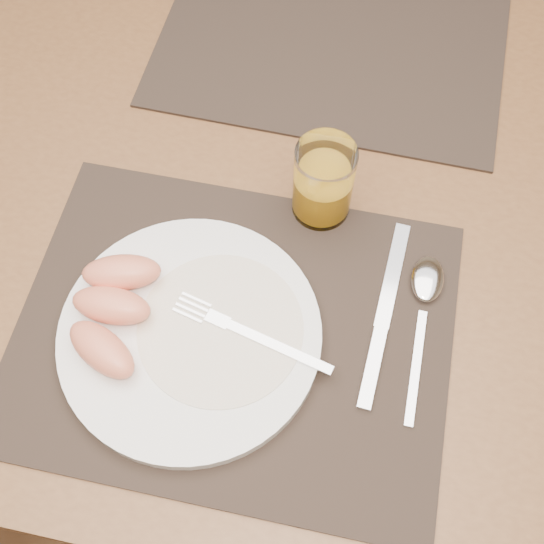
{
  "coord_description": "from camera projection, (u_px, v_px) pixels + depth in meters",
  "views": [
    {
      "loc": [
        0.09,
        -0.48,
        1.41
      ],
      "look_at": [
        0.02,
        -0.15,
        0.77
      ],
      "focal_mm": 45.0,
      "sensor_mm": 36.0,
      "label": 1
    }
  ],
  "objects": [
    {
      "name": "ground",
      "position": [
        278.0,
        373.0,
        1.48
      ],
      "size": [
        5.0,
        5.0,
        0.0
      ],
      "primitive_type": "plane",
      "color": "brown",
      "rests_on": "ground"
    },
    {
      "name": "table",
      "position": [
        283.0,
        205.0,
        0.88
      ],
      "size": [
        1.4,
        0.9,
        0.75
      ],
      "color": "brown",
      "rests_on": "ground"
    },
    {
      "name": "placemat_near",
      "position": [
        234.0,
        332.0,
        0.71
      ],
      "size": [
        0.45,
        0.35,
        0.0
      ],
      "primitive_type": "cube",
      "rotation": [
        0.0,
        0.0,
        -0.0
      ],
      "color": "#2E241D",
      "rests_on": "table"
    },
    {
      "name": "placemat_far",
      "position": [
        333.0,
        36.0,
        0.91
      ],
      "size": [
        0.46,
        0.36,
        0.0
      ],
      "primitive_type": "cube",
      "rotation": [
        0.0,
        0.0,
        -0.02
      ],
      "color": "#2E241D",
      "rests_on": "table"
    },
    {
      "name": "plate",
      "position": [
        190.0,
        335.0,
        0.7
      ],
      "size": [
        0.27,
        0.27,
        0.02
      ],
      "primitive_type": "cylinder",
      "color": "white",
      "rests_on": "placemat_near"
    },
    {
      "name": "plate_dressing",
      "position": [
        220.0,
        328.0,
        0.69
      ],
      "size": [
        0.17,
        0.17,
        0.0
      ],
      "color": "white",
      "rests_on": "plate"
    },
    {
      "name": "fork",
      "position": [
        239.0,
        329.0,
        0.69
      ],
      "size": [
        0.17,
        0.06,
        0.0
      ],
      "color": "silver",
      "rests_on": "plate"
    },
    {
      "name": "knife",
      "position": [
        381.0,
        327.0,
        0.71
      ],
      "size": [
        0.03,
        0.22,
        0.01
      ],
      "color": "silver",
      "rests_on": "placemat_near"
    },
    {
      "name": "spoon",
      "position": [
        426.0,
        291.0,
        0.72
      ],
      "size": [
        0.04,
        0.19,
        0.01
      ],
      "color": "silver",
      "rests_on": "placemat_near"
    },
    {
      "name": "juice_glass",
      "position": [
        323.0,
        184.0,
        0.74
      ],
      "size": [
        0.07,
        0.07,
        0.1
      ],
      "color": "white",
      "rests_on": "placemat_near"
    },
    {
      "name": "grapefruit_wedges",
      "position": [
        112.0,
        308.0,
        0.69
      ],
      "size": [
        0.1,
        0.15,
        0.03
      ],
      "color": "#E6825E",
      "rests_on": "plate"
    }
  ]
}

